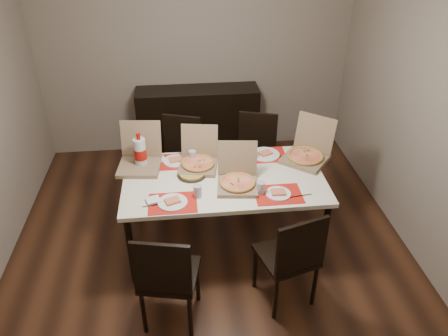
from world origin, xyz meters
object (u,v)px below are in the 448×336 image
Objects in this scene: sideboard at (198,123)px; chair_near_left at (167,276)px; dining_table at (224,184)px; soda_bottle at (140,153)px; chair_near_right at (291,256)px; pizza_box_center at (237,180)px; chair_far_right at (256,152)px; dip_bowl at (225,162)px; chair_far_left at (180,156)px.

sideboard is 2.69m from chair_near_left.
soda_bottle is at bearing 160.18° from dining_table.
chair_near_right is 2.21× the size of pizza_box_center.
chair_far_right reaches higher than dining_table.
chair_far_right is at bearing 55.64° from dip_bowl.
sideboard is at bearing 121.96° from chair_far_right.
chair_far_right is (0.58, -0.93, 0.06)m from sideboard.
chair_far_left is 0.83m from chair_far_right.
pizza_box_center is at bearing 51.39° from chair_near_left.
pizza_box_center is (0.10, -0.13, 0.12)m from dining_table.
dining_table is 0.25m from dip_bowl.
pizza_box_center is (0.24, -1.88, 0.36)m from sideboard.
dining_table is 0.21m from pizza_box_center.
pizza_box_center is at bearing -51.88° from dining_table.
chair_near_right is at bearing -77.13° from sideboard.
soda_bottle is at bearing 154.73° from pizza_box_center.
chair_near_right is (0.44, -0.81, -0.17)m from dining_table.
chair_near_right is 7.46× the size of dip_bowl.
chair_far_right reaches higher than dip_bowl.
chair_far_right is (0.44, 0.82, -0.17)m from dining_table.
dip_bowl is (0.56, 1.15, 0.25)m from chair_near_left.
chair_far_left reaches higher than sideboard.
dip_bowl is at bearing -54.98° from chair_far_left.
dining_table is at bearing 60.29° from chair_near_left.
chair_near_left is 1.00× the size of chair_near_right.
chair_near_right is at bearing -42.10° from soda_bottle.
dining_table is 5.22× the size of soda_bottle.
dining_table is 1.94× the size of chair_near_left.
dining_table is (0.14, -1.75, 0.23)m from sideboard.
pizza_box_center reaches higher than dining_table.
chair_far_left is 1.13m from pizza_box_center.
dining_table is 1.07m from chair_near_left.
chair_far_right is at bearing 61.82° from dining_table.
pizza_box_center is at bearing -79.64° from dip_bowl.
pizza_box_center is (0.63, 0.79, 0.29)m from chair_near_left.
soda_bottle is (-0.22, 1.19, 0.38)m from chair_near_left.
chair_far_left reaches higher than dip_bowl.
sideboard is at bearing 102.87° from chair_near_right.
sideboard is 1.56m from dip_bowl.
chair_far_left is 7.46× the size of dip_bowl.
pizza_box_center is 3.37× the size of dip_bowl.
soda_bottle is (-0.85, 0.40, 0.09)m from pizza_box_center.
chair_far_left is at bearing 114.88° from dining_table.
dining_table is 4.28× the size of pizza_box_center.
chair_far_right is 2.69× the size of soda_bottle.
pizza_box_center reaches higher than sideboard.
sideboard is 1.61× the size of chair_far_left.
chair_near_left is 2.21× the size of pizza_box_center.
chair_near_left is at bearing -94.34° from chair_far_left.
soda_bottle is (-1.19, 1.07, 0.38)m from chair_near_right.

